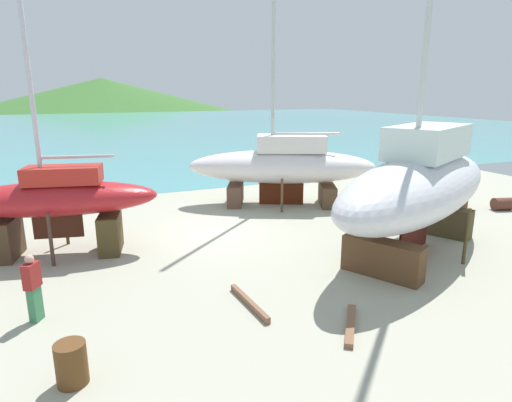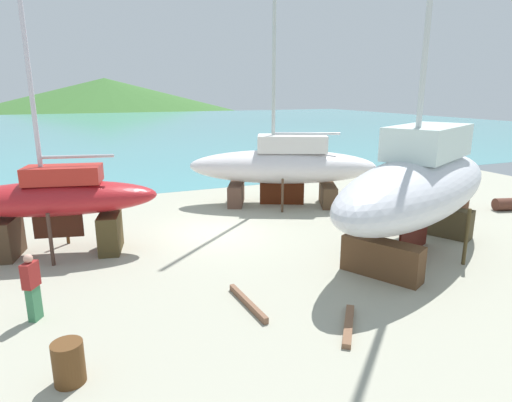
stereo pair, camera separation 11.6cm
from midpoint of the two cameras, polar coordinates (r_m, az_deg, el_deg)
ground_plane at (r=14.81m, az=-1.90°, el=-7.99°), size 44.73×44.73×0.00m
sea_water at (r=72.93m, az=-19.15°, el=9.11°), size 144.26×97.11×0.01m
headland_hill at (r=165.94m, az=-19.06°, el=11.60°), size 159.32×159.32×19.90m
sailboat_small_center at (r=16.41m, az=-24.60°, el=0.04°), size 7.10×3.36×11.42m
sailboat_large_starboard at (r=21.68m, az=3.73°, el=4.72°), size 9.53×6.34×16.25m
sailboat_mid_port at (r=15.99m, az=20.85°, el=2.02°), size 10.85×7.59×19.37m
worker at (r=12.25m, az=-27.15°, el=-9.94°), size 0.43×0.50×1.76m
barrel_blue_faded at (r=9.77m, az=-23.09°, el=-18.99°), size 0.80×0.80×0.87m
barrel_rust_far at (r=25.43m, az=15.86°, el=1.73°), size 1.05×0.85×0.64m
barrel_tipped_right at (r=24.10m, az=29.94°, el=-0.38°), size 1.04×0.84×0.60m
barrel_ochre at (r=23.55m, az=25.62°, el=0.13°), size 0.92×0.92×0.85m
timber_long_aft at (r=11.95m, az=-0.81°, el=-13.24°), size 0.27×2.18×0.18m
timber_long_fore at (r=11.23m, az=12.37°, el=-15.69°), size 1.31×1.63×0.13m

